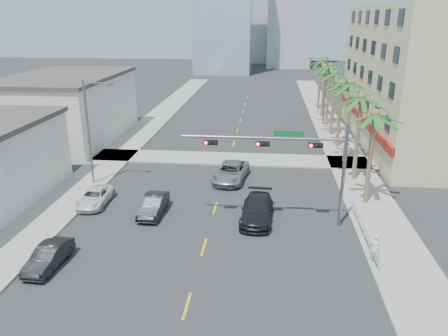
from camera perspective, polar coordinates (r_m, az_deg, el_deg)
name	(u,v)px	position (r m, az deg, el deg)	size (l,w,h in m)	color
ground	(193,283)	(24.91, -4.01, -14.79)	(260.00, 260.00, 0.00)	#262628
sidewalk_right	(352,169)	(43.42, 16.40, -0.16)	(4.00, 120.00, 0.15)	gray
sidewalk_left	(109,161)	(45.44, -14.82, 0.85)	(4.00, 120.00, 0.15)	gray
sidewalk_cross	(229,159)	(44.68, 0.67, 1.20)	(80.00, 4.00, 0.15)	gray
building_right	(436,78)	(53.90, 25.97, 10.51)	(15.25, 28.00, 15.00)	beige
building_left_far	(68,109)	(54.60, -19.72, 7.24)	(11.00, 18.00, 7.20)	beige
traffic_signal_mast	(296,156)	(29.69, 9.44, 1.62)	(11.12, 0.54, 7.20)	slate
palm_tree_0	(375,115)	(33.95, 19.14, 6.57)	(4.80, 4.80, 7.80)	brown
palm_tree_1	(362,98)	(38.87, 17.54, 8.76)	(4.80, 4.80, 8.16)	brown
palm_tree_2	(351,84)	(43.86, 16.29, 10.45)	(4.80, 4.80, 8.52)	brown
palm_tree_3	(342,84)	(49.03, 15.18, 10.58)	(4.80, 4.80, 7.80)	brown
palm_tree_4	(336,74)	(54.08, 14.38, 11.78)	(4.80, 4.80, 8.16)	brown
palm_tree_5	(330,66)	(59.16, 13.70, 12.77)	(4.80, 4.80, 8.52)	brown
palm_tree_6	(325,67)	(64.36, 13.06, 12.68)	(4.80, 4.80, 7.80)	brown
palm_tree_7	(321,61)	(69.46, 12.58, 13.45)	(4.80, 4.80, 8.16)	brown
streetlight_left	(90,128)	(38.38, -17.07, 5.04)	(2.55, 0.25, 9.00)	slate
streetlight_right	(324,88)	(59.43, 12.91, 10.20)	(2.55, 0.25, 9.00)	slate
guardrail	(364,231)	(30.18, 17.85, -7.80)	(0.08, 8.08, 1.00)	silver
car_parked_mid	(49,257)	(27.92, -21.93, -10.68)	(1.37, 3.94, 1.30)	black
car_parked_far	(95,197)	(35.42, -16.53, -3.67)	(2.02, 4.39, 1.22)	white
car_lane_left	(153,205)	(32.78, -9.21, -4.80)	(1.48, 4.24, 1.40)	black
car_lane_center	(231,172)	(38.84, 0.90, -0.54)	(2.57, 5.56, 1.55)	#A7A7AB
car_lane_right	(257,210)	(31.50, 4.33, -5.48)	(2.18, 5.36, 1.55)	black
pedestrian	(375,248)	(27.52, 19.10, -9.85)	(0.64, 0.42, 1.76)	white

